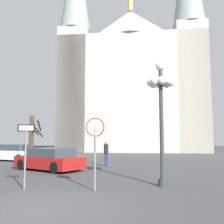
{
  "coord_description": "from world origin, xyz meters",
  "views": [
    {
      "loc": [
        2.59,
        -6.94,
        1.89
      ],
      "look_at": [
        0.83,
        16.12,
        4.32
      ],
      "focal_mm": 40.65,
      "sensor_mm": 36.0,
      "label": 1
    }
  ],
  "objects_px": {
    "parked_car_far_red": "(50,160)",
    "bare_tree": "(32,139)",
    "street_lamp": "(161,97)",
    "pedestrian_walking": "(106,151)",
    "cathedral": "(132,79)",
    "one_way_arrow_sign": "(26,147)",
    "parked_car_near_white": "(14,153)",
    "stop_sign": "(95,140)"
  },
  "relations": [
    {
      "from": "one_way_arrow_sign",
      "to": "parked_car_near_white",
      "type": "height_order",
      "value": "one_way_arrow_sign"
    },
    {
      "from": "cathedral",
      "to": "bare_tree",
      "type": "bearing_deg",
      "value": -110.48
    },
    {
      "from": "street_lamp",
      "to": "pedestrian_walking",
      "type": "bearing_deg",
      "value": 112.72
    },
    {
      "from": "cathedral",
      "to": "one_way_arrow_sign",
      "type": "xyz_separation_m",
      "value": [
        -4.14,
        -28.9,
        -9.42
      ]
    },
    {
      "from": "one_way_arrow_sign",
      "to": "bare_tree",
      "type": "bearing_deg",
      "value": 110.47
    },
    {
      "from": "cathedral",
      "to": "one_way_arrow_sign",
      "type": "height_order",
      "value": "cathedral"
    },
    {
      "from": "bare_tree",
      "to": "pedestrian_walking",
      "type": "xyz_separation_m",
      "value": [
        5.6,
        -0.82,
        -0.82
      ]
    },
    {
      "from": "one_way_arrow_sign",
      "to": "street_lamp",
      "type": "distance_m",
      "value": 5.71
    },
    {
      "from": "parked_car_near_white",
      "to": "parked_car_far_red",
      "type": "relative_size",
      "value": 0.98
    },
    {
      "from": "bare_tree",
      "to": "parked_car_near_white",
      "type": "bearing_deg",
      "value": 132.61
    },
    {
      "from": "cathedral",
      "to": "street_lamp",
      "type": "relative_size",
      "value": 6.85
    },
    {
      "from": "bare_tree",
      "to": "parked_car_far_red",
      "type": "xyz_separation_m",
      "value": [
        2.42,
        -3.21,
        -1.25
      ]
    },
    {
      "from": "cathedral",
      "to": "parked_car_far_red",
      "type": "bearing_deg",
      "value": -102.28
    },
    {
      "from": "parked_car_far_red",
      "to": "pedestrian_walking",
      "type": "bearing_deg",
      "value": 36.93
    },
    {
      "from": "street_lamp",
      "to": "pedestrian_walking",
      "type": "relative_size",
      "value": 2.93
    },
    {
      "from": "stop_sign",
      "to": "parked_car_far_red",
      "type": "xyz_separation_m",
      "value": [
        -3.58,
        5.8,
        -1.21
      ]
    },
    {
      "from": "stop_sign",
      "to": "bare_tree",
      "type": "bearing_deg",
      "value": 123.67
    },
    {
      "from": "parked_car_near_white",
      "to": "one_way_arrow_sign",
      "type": "bearing_deg",
      "value": -63.06
    },
    {
      "from": "stop_sign",
      "to": "one_way_arrow_sign",
      "type": "xyz_separation_m",
      "value": [
        -2.67,
        0.09,
        -0.28
      ]
    },
    {
      "from": "one_way_arrow_sign",
      "to": "parked_car_near_white",
      "type": "distance_m",
      "value": 13.31
    },
    {
      "from": "bare_tree",
      "to": "cathedral",
      "type": "bearing_deg",
      "value": 69.52
    },
    {
      "from": "cathedral",
      "to": "bare_tree",
      "type": "distance_m",
      "value": 23.19
    },
    {
      "from": "stop_sign",
      "to": "one_way_arrow_sign",
      "type": "bearing_deg",
      "value": 178.16
    },
    {
      "from": "bare_tree",
      "to": "parked_car_far_red",
      "type": "relative_size",
      "value": 0.76
    },
    {
      "from": "cathedral",
      "to": "pedestrian_walking",
      "type": "distance_m",
      "value": 23.12
    },
    {
      "from": "street_lamp",
      "to": "parked_car_far_red",
      "type": "distance_m",
      "value": 8.28
    },
    {
      "from": "bare_tree",
      "to": "pedestrian_walking",
      "type": "height_order",
      "value": "bare_tree"
    },
    {
      "from": "parked_car_far_red",
      "to": "bare_tree",
      "type": "bearing_deg",
      "value": 127.02
    },
    {
      "from": "cathedral",
      "to": "stop_sign",
      "type": "bearing_deg",
      "value": -92.9
    },
    {
      "from": "one_way_arrow_sign",
      "to": "pedestrian_walking",
      "type": "bearing_deg",
      "value": 74.36
    },
    {
      "from": "street_lamp",
      "to": "parked_car_near_white",
      "type": "height_order",
      "value": "street_lamp"
    },
    {
      "from": "one_way_arrow_sign",
      "to": "parked_car_near_white",
      "type": "bearing_deg",
      "value": 116.94
    },
    {
      "from": "cathedral",
      "to": "one_way_arrow_sign",
      "type": "bearing_deg",
      "value": -98.15
    },
    {
      "from": "parked_car_near_white",
      "to": "pedestrian_walking",
      "type": "height_order",
      "value": "pedestrian_walking"
    },
    {
      "from": "street_lamp",
      "to": "pedestrian_walking",
      "type": "distance_m",
      "value": 8.09
    },
    {
      "from": "stop_sign",
      "to": "street_lamp",
      "type": "distance_m",
      "value": 3.29
    },
    {
      "from": "stop_sign",
      "to": "one_way_arrow_sign",
      "type": "height_order",
      "value": "stop_sign"
    },
    {
      "from": "stop_sign",
      "to": "cathedral",
      "type": "bearing_deg",
      "value": 87.1
    },
    {
      "from": "one_way_arrow_sign",
      "to": "bare_tree",
      "type": "relative_size",
      "value": 0.68
    },
    {
      "from": "stop_sign",
      "to": "pedestrian_walking",
      "type": "relative_size",
      "value": 1.53
    },
    {
      "from": "bare_tree",
      "to": "street_lamp",
      "type": "bearing_deg",
      "value": -42.72
    },
    {
      "from": "one_way_arrow_sign",
      "to": "parked_car_far_red",
      "type": "height_order",
      "value": "one_way_arrow_sign"
    }
  ]
}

